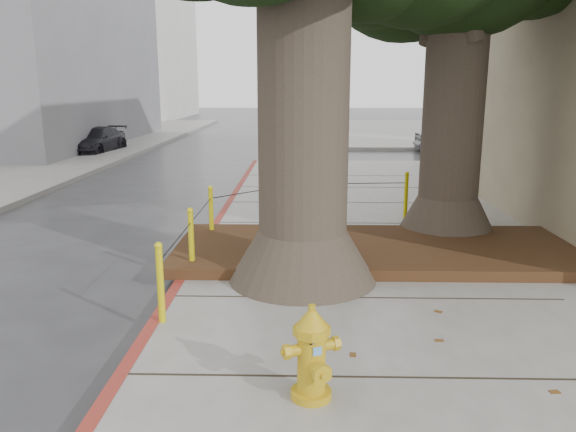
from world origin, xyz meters
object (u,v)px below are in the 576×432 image
(fire_hydrant, at_px, (312,353))
(car_dark, at_px, (95,141))
(car_silver, at_px, (454,138))
(car_red, at_px, (518,138))

(fire_hydrant, bearing_deg, car_dark, 92.64)
(car_silver, distance_m, car_red, 2.59)
(fire_hydrant, relative_size, car_dark, 0.22)
(car_dark, bearing_deg, car_silver, 9.97)
(fire_hydrant, relative_size, car_red, 0.21)
(car_red, height_order, car_dark, car_red)
(car_dark, bearing_deg, car_red, 7.33)
(car_red, distance_m, car_dark, 17.73)
(fire_hydrant, xyz_separation_m, car_silver, (6.48, 20.14, 0.00))
(fire_hydrant, bearing_deg, car_silver, 50.07)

